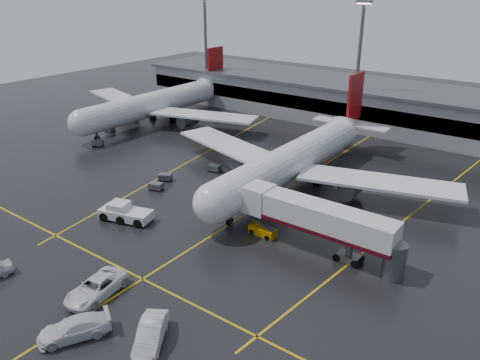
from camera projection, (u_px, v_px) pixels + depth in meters
The scene contains 21 objects.
ground at pixel (260, 205), 65.97m from camera, with size 220.00×220.00×0.00m, color black.
apron_line_centre at pixel (260, 205), 65.97m from camera, with size 0.25×90.00×0.02m, color gold.
apron_line_stop at pixel (143, 279), 49.68m from camera, with size 60.00×0.25×0.02m, color gold.
apron_line_left at pixel (199, 156), 84.31m from camera, with size 0.25×70.00×0.02m, color gold.
apron_line_right at pixel (412, 214), 63.53m from camera, with size 0.25×70.00×0.02m, color gold.
terminal at pixel (388, 107), 99.77m from camera, with size 122.00×19.00×8.60m.
light_mast_left at pixel (206, 44), 116.02m from camera, with size 3.00×1.20×25.45m.
light_mast_mid at pixel (359, 59), 94.15m from camera, with size 3.00×1.20×25.45m.
main_airliner at pixel (296, 158), 71.51m from camera, with size 48.80×45.60×14.10m.
second_airliner at pixel (157, 103), 103.36m from camera, with size 48.80×45.60×14.10m.
jet_bridge at pixel (317, 220), 53.50m from camera, with size 19.90×3.40×6.05m.
pushback_tractor at pixel (125, 213), 61.59m from camera, with size 7.38×4.60×2.46m.
belt_loader at pixel (263, 231), 58.09m from camera, with size 3.53×1.76×2.20m.
service_van_a at pixel (96, 288), 46.70m from camera, with size 3.15×6.84×1.90m, color white.
service_van_b at pixel (74, 328), 41.33m from camera, with size 2.54×6.25×1.81m, color silver.
service_van_c at pixel (151, 334), 40.58m from camera, with size 2.04×5.84×1.93m, color silver.
baggage_cart_a at pixel (156, 186), 70.57m from camera, with size 2.27×1.78×1.12m.
baggage_cart_b at pixel (165, 177), 73.86m from camera, with size 2.38×2.10×1.12m.
baggage_cart_c at pixel (215, 168), 77.36m from camera, with size 2.19×1.61×1.12m.
baggage_cart_d at pixel (110, 129), 97.79m from camera, with size 2.04×1.37×1.12m.
baggage_cart_e at pixel (98, 143), 89.19m from camera, with size 2.39×2.19×1.12m.
Camera 1 is at (33.01, -49.40, 29.03)m, focal length 35.36 mm.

